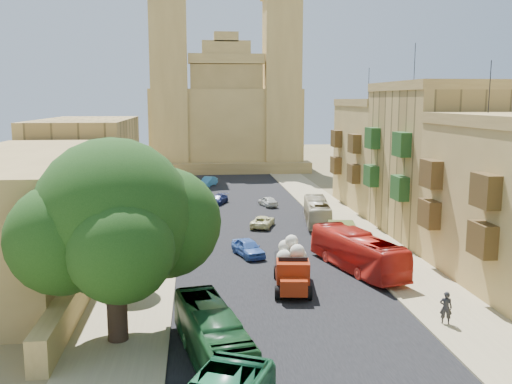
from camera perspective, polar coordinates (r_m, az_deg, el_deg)
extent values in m
plane|color=brown|center=(27.79, 5.98, -16.94)|extent=(260.00, 260.00, 0.00)
cube|color=black|center=(55.98, -0.44, -3.38)|extent=(14.00, 140.00, 0.01)
cube|color=#9A8A64|center=(57.68, 9.01, -3.12)|extent=(5.00, 140.00, 0.01)
cube|color=#9A8A64|center=(55.87, -10.20, -3.56)|extent=(5.00, 140.00, 0.01)
cube|color=#9A8A64|center=(57.07, 6.58, -3.14)|extent=(0.25, 140.00, 0.12)
cube|color=#9A8A64|center=(55.73, -7.63, -3.47)|extent=(0.25, 140.00, 0.12)
cylinder|color=black|center=(43.28, 22.34, 9.70)|extent=(0.06, 0.06, 3.60)
cube|color=#4B3619|center=(36.66, 21.68, -4.43)|extent=(0.90, 2.20, 2.00)
cube|color=#4B3619|center=(43.57, 16.91, -2.08)|extent=(0.90, 2.20, 2.00)
cube|color=#4B3619|center=(36.11, 21.95, 0.11)|extent=(0.90, 2.20, 2.00)
cube|color=#4B3619|center=(43.11, 17.09, 1.76)|extent=(0.90, 2.20, 2.00)
cube|color=tan|center=(54.10, 17.24, 2.73)|extent=(8.00, 14.00, 13.00)
cube|color=olive|center=(53.81, 17.59, 10.05)|extent=(8.20, 14.00, 0.80)
cylinder|color=black|center=(56.11, 15.58, 12.34)|extent=(0.06, 0.06, 3.60)
cube|color=#1E481D|center=(49.04, 14.17, 0.40)|extent=(0.90, 2.20, 2.00)
cube|color=#1E481D|center=(56.38, 11.43, 1.62)|extent=(0.90, 2.20, 2.00)
cube|color=#1E481D|center=(48.63, 14.34, 4.64)|extent=(0.90, 2.20, 2.00)
cube|color=#1E481D|center=(56.03, 11.55, 5.31)|extent=(0.90, 2.20, 2.00)
cube|color=#A4864A|center=(67.19, 12.51, 3.48)|extent=(8.00, 14.00, 11.50)
cube|color=olive|center=(66.88, 12.69, 8.73)|extent=(8.20, 14.00, 0.80)
cylinder|color=black|center=(69.26, 11.21, 10.61)|extent=(0.06, 0.06, 3.60)
cube|color=#4B3619|center=(62.31, 9.72, 1.85)|extent=(0.90, 2.20, 2.00)
cube|color=#4B3619|center=(69.83, 7.98, 2.68)|extent=(0.90, 2.20, 2.00)
cube|color=#4B3619|center=(61.98, 9.80, 4.80)|extent=(0.90, 2.20, 2.00)
cube|color=#4B3619|center=(69.54, 8.04, 5.31)|extent=(0.90, 2.20, 2.00)
cube|color=#A4864A|center=(46.33, -14.80, -5.24)|extent=(1.00, 40.00, 1.80)
cube|color=olive|center=(44.92, -22.31, -1.77)|extent=(10.00, 28.00, 8.40)
cube|color=tan|center=(69.89, -16.49, 2.91)|extent=(10.00, 22.00, 10.00)
cube|color=#A4864A|center=(105.63, -3.20, 6.38)|extent=(26.00, 20.00, 14.00)
cube|color=olive|center=(95.69, -2.84, 2.42)|extent=(28.00, 4.00, 1.80)
cube|color=olive|center=(96.74, -2.94, 7.90)|extent=(12.00, 2.00, 16.00)
cube|color=#A4864A|center=(96.94, -2.99, 13.17)|extent=(12.60, 2.40, 1.60)
cube|color=#A4864A|center=(97.07, -3.00, 14.17)|extent=(8.00, 2.00, 2.40)
cube|color=#A4864A|center=(97.24, -3.01, 15.22)|extent=(4.00, 2.00, 1.60)
cube|color=#A4864A|center=(97.97, -8.66, 10.46)|extent=(6.00, 6.00, 29.00)
cube|color=#A4864A|center=(99.01, 2.58, 10.54)|extent=(6.00, 6.00, 29.00)
cylinder|color=#332319|center=(30.44, -13.74, -10.73)|extent=(1.04, 1.04, 3.96)
sphere|color=black|center=(29.23, -14.08, -2.42)|extent=(7.93, 7.93, 7.93)
sphere|color=black|center=(30.34, -9.01, -3.05)|extent=(5.84, 5.84, 5.84)
sphere|color=black|center=(28.92, -18.78, -4.46)|extent=(5.43, 5.43, 5.43)
sphere|color=black|center=(26.96, -13.39, -5.65)|extent=(5.01, 5.01, 5.01)
sphere|color=black|center=(31.49, -15.64, -0.12)|extent=(4.59, 4.59, 4.59)
cylinder|color=#332319|center=(38.28, -12.88, -7.79)|extent=(0.44, 0.44, 2.36)
sphere|color=black|center=(37.66, -13.01, -4.32)|extent=(3.44, 3.44, 3.44)
cylinder|color=#332319|center=(49.81, -11.29, -3.73)|extent=(0.44, 0.44, 2.42)
sphere|color=black|center=(49.33, -11.38, -0.97)|extent=(3.52, 3.52, 3.52)
cylinder|color=#332319|center=(61.58, -10.30, -1.47)|extent=(0.44, 0.44, 1.91)
sphere|color=black|center=(61.25, -10.35, 0.31)|extent=(2.78, 2.78, 2.78)
cylinder|color=#332319|center=(73.37, -9.64, 0.30)|extent=(0.44, 0.44, 2.01)
sphere|color=black|center=(73.09, -9.68, 1.88)|extent=(2.93, 2.93, 2.93)
cube|color=#98250B|center=(38.55, 3.55, -7.38)|extent=(2.58, 3.77, 0.88)
cube|color=black|center=(38.41, 3.56, -6.68)|extent=(2.63, 3.82, 0.12)
cube|color=#98250B|center=(36.37, 3.71, -8.25)|extent=(2.25, 1.91, 1.76)
cube|color=#98250B|center=(35.37, 3.79, -9.42)|extent=(1.80, 1.37, 0.98)
cube|color=black|center=(36.17, 3.72, -7.21)|extent=(1.86, 0.33, 0.88)
cylinder|color=black|center=(35.78, 2.17, -10.02)|extent=(0.45, 0.92, 0.88)
cylinder|color=black|center=(35.87, 5.34, -10.00)|extent=(0.45, 0.92, 0.88)
cylinder|color=black|center=(39.87, 2.05, -7.98)|extent=(0.45, 0.92, 0.88)
cylinder|color=black|center=(39.95, 4.88, -7.97)|extent=(0.45, 0.92, 0.88)
sphere|color=beige|center=(37.76, 2.85, -6.57)|extent=(1.08, 1.08, 1.08)
sphere|color=beige|center=(38.09, 4.32, -6.45)|extent=(1.08, 1.08, 1.08)
sphere|color=beige|center=(38.91, 3.52, -6.10)|extent=(1.08, 1.08, 1.08)
sphere|color=beige|center=(38.28, 2.97, -5.51)|extent=(0.98, 0.98, 0.98)
sphere|color=beige|center=(37.38, 4.16, -5.97)|extent=(0.98, 0.98, 0.98)
sphere|color=beige|center=(38.00, 3.58, -4.95)|extent=(0.88, 0.88, 0.88)
cube|color=#45501E|center=(47.28, 8.67, -4.60)|extent=(2.90, 5.20, 2.03)
cylinder|color=black|center=(45.69, 7.65, -5.85)|extent=(0.45, 0.85, 0.81)
cylinder|color=black|center=(45.89, 10.06, -5.85)|extent=(0.45, 0.85, 0.81)
cylinder|color=black|center=(49.00, 7.33, -4.81)|extent=(0.45, 0.85, 0.81)
cylinder|color=black|center=(49.18, 9.58, -4.81)|extent=(0.45, 0.85, 0.81)
imported|color=#1E5328|center=(27.64, -4.38, -14.18)|extent=(3.86, 9.32, 2.53)
imported|color=red|center=(41.90, 10.09, -5.90)|extent=(4.95, 10.32, 2.80)
imported|color=#C3B692|center=(56.66, 6.13, -1.99)|extent=(3.31, 9.24, 2.52)
imported|color=#3C66B7|center=(45.15, -0.79, -5.59)|extent=(2.76, 4.32, 1.37)
imported|color=beige|center=(60.29, -4.79, -1.90)|extent=(2.36, 4.03, 1.25)
imported|color=beige|center=(55.25, 0.67, -2.97)|extent=(3.02, 4.40, 1.12)
imported|color=#0F1846|center=(67.55, -3.79, -0.75)|extent=(2.83, 4.02, 1.08)
imported|color=silver|center=(65.98, 1.19, -0.94)|extent=(2.23, 3.65, 1.16)
imported|color=teal|center=(81.65, -4.80, 1.05)|extent=(2.88, 4.23, 1.32)
imported|color=#252426|center=(33.62, 18.45, -10.92)|extent=(0.79, 0.65, 1.85)
imported|color=#39393E|center=(41.40, 13.30, -6.85)|extent=(0.77, 1.19, 1.88)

